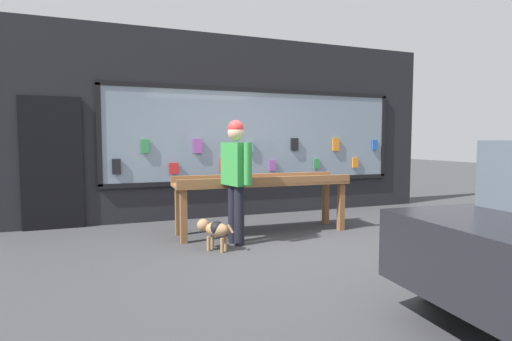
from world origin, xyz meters
TOP-DOWN VIEW (x-y plane):
  - ground_plane at (0.00, 0.00)m, footprint 40.00×40.00m
  - shopfront_facade at (-0.01, 2.39)m, footprint 8.28×0.29m
  - display_table_main at (-0.00, 0.87)m, footprint 2.69×0.73m
  - person_browsing at (-0.58, 0.37)m, footprint 0.31×0.65m
  - small_dog at (-0.94, 0.15)m, footprint 0.40×0.42m

SIDE VIEW (x-z plane):
  - ground_plane at x=0.00m, z-range 0.00..0.00m
  - small_dog at x=-0.94m, z-range 0.08..0.47m
  - display_table_main at x=0.00m, z-range 0.27..1.15m
  - person_browsing at x=-0.58m, z-range 0.14..1.83m
  - shopfront_facade at x=-0.01m, z-range -0.02..3.30m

